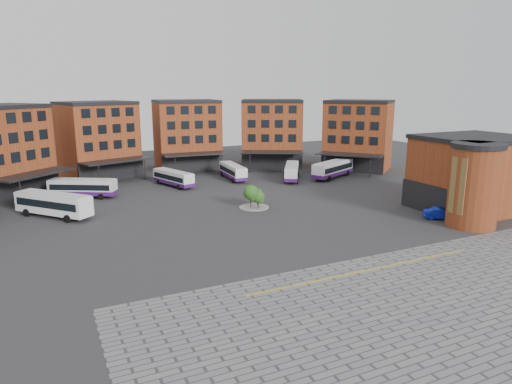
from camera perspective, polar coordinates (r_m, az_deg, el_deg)
name	(u,v)px	position (r m, az deg, el deg)	size (l,w,h in m)	color
ground	(281,232)	(55.81, 3.13, -5.07)	(160.00, 160.00, 0.00)	#28282B
paving_zone	(431,305)	(40.67, 21.08, -13.09)	(50.00, 22.00, 0.02)	slate
yellow_line	(368,270)	(45.95, 13.83, -9.47)	(26.00, 0.15, 0.02)	gold
main_building	(162,142)	(87.88, -11.65, 6.17)	(94.14, 42.48, 14.60)	brown
east_building	(473,175)	(70.47, 25.47, 1.93)	(17.40, 15.40, 10.60)	brown
tree_island	(255,196)	(66.04, -0.16, -0.48)	(4.40, 4.40, 3.57)	gray
bus_a	(53,203)	(67.54, -24.01, -1.27)	(9.62, 10.52, 3.29)	white
bus_b	(83,188)	(77.80, -20.86, 0.52)	(10.42, 7.34, 2.98)	silver
bus_c	(173,178)	(82.44, -10.30, 1.76)	(5.30, 9.99, 2.76)	white
bus_d	(233,171)	(87.38, -2.93, 2.62)	(3.02, 10.24, 2.85)	white
bus_e	(292,171)	(87.08, 4.50, 2.58)	(7.45, 10.05, 2.91)	white
bus_f	(333,169)	(89.84, 9.60, 2.88)	(11.55, 7.42, 3.25)	white
blue_car	(442,214)	(65.84, 22.20, -2.52)	(1.63, 4.66, 1.54)	#0B1A9B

